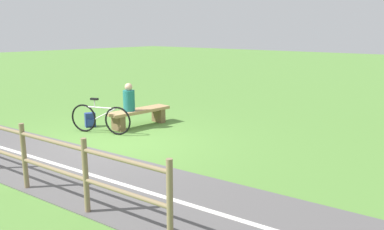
% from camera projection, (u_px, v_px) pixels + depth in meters
% --- Properties ---
extents(ground_plane, '(80.00, 80.00, 0.00)m').
position_uv_depth(ground_plane, '(114.00, 143.00, 8.98)').
color(ground_plane, '#548438').
extents(paved_path, '(5.80, 36.05, 0.02)m').
position_uv_depth(paved_path, '(220.00, 215.00, 5.47)').
color(paved_path, '#565454').
rests_on(paved_path, ground_plane).
extents(path_centre_line, '(3.27, 31.85, 0.00)m').
position_uv_depth(path_centre_line, '(220.00, 214.00, 5.47)').
color(path_centre_line, silver).
rests_on(path_centre_line, paved_path).
extents(bench, '(1.84, 0.61, 0.46)m').
position_uv_depth(bench, '(139.00, 114.00, 10.52)').
color(bench, '#A88456').
rests_on(bench, ground_plane).
extents(person_seated, '(0.33, 0.33, 0.74)m').
position_uv_depth(person_seated, '(129.00, 99.00, 10.20)').
color(person_seated, '#1E6B66').
rests_on(person_seated, bench).
extents(bicycle, '(0.66, 1.59, 0.89)m').
position_uv_depth(bicycle, '(100.00, 119.00, 9.76)').
color(bicycle, black).
rests_on(bicycle, ground_plane).
extents(backpack, '(0.31, 0.29, 0.38)m').
position_uv_depth(backpack, '(90.00, 120.00, 10.46)').
color(backpack, navy).
rests_on(backpack, ground_plane).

